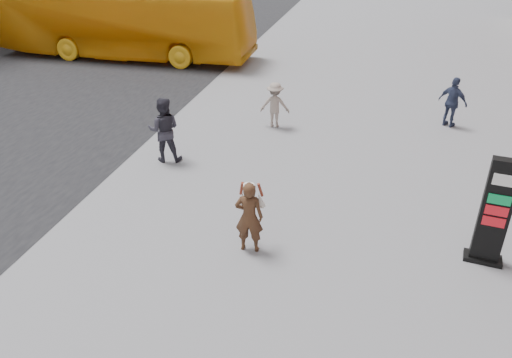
% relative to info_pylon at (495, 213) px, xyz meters
% --- Properties ---
extents(ground, '(100.00, 100.00, 0.00)m').
position_rel_info_pylon_xyz_m(ground, '(-4.27, -1.13, -1.15)').
color(ground, '#9E9EA3').
extents(info_pylon, '(0.78, 0.46, 2.31)m').
position_rel_info_pylon_xyz_m(info_pylon, '(0.00, 0.00, 0.00)').
color(info_pylon, black).
rests_on(info_pylon, ground).
extents(woman, '(0.64, 0.59, 1.62)m').
position_rel_info_pylon_xyz_m(woman, '(-4.75, -0.83, -0.33)').
color(woman, '#3D2916').
rests_on(woman, ground).
extents(bus, '(12.23, 3.01, 3.40)m').
position_rel_info_pylon_xyz_m(bus, '(-14.47, 12.52, 0.54)').
color(bus, orange).
rests_on(bus, road).
extents(pedestrian_a, '(1.06, 0.92, 1.86)m').
position_rel_info_pylon_xyz_m(pedestrian_a, '(-8.16, 2.66, -0.23)').
color(pedestrian_a, '#2D2B35').
rests_on(pedestrian_a, ground).
extents(pedestrian_b, '(1.00, 0.62, 1.49)m').
position_rel_info_pylon_xyz_m(pedestrian_b, '(-5.71, 5.86, -0.41)').
color(pedestrian_b, gray).
rests_on(pedestrian_b, ground).
extents(pedestrian_c, '(1.03, 0.85, 1.65)m').
position_rel_info_pylon_xyz_m(pedestrian_c, '(-0.15, 7.33, -0.33)').
color(pedestrian_c, '#313956').
rests_on(pedestrian_c, ground).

